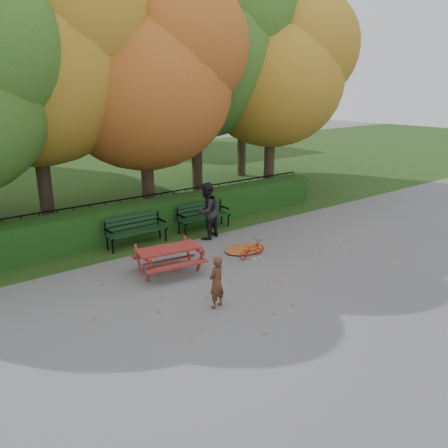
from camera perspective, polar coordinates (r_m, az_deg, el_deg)
ground at (r=10.97m, az=3.61°, el=-6.55°), size 90.00×90.00×0.00m
grass_strip at (r=22.94m, az=-20.13°, el=5.18°), size 90.00×90.00×0.00m
building_right at (r=38.44m, az=-16.10°, el=19.08°), size 9.00×6.00×12.00m
hedge at (r=14.28m, az=-8.31°, el=1.17°), size 13.00×0.90×1.00m
iron_fence at (r=14.95m, az=-9.83°, el=1.98°), size 14.00×0.04×1.02m
tree_b at (r=14.89m, az=-22.54°, el=19.85°), size 6.72×6.40×8.79m
tree_c at (r=15.41m, az=-9.03°, el=18.61°), size 6.30×6.00×8.00m
tree_d at (r=18.17m, az=-2.23°, el=22.24°), size 7.14×6.80×9.58m
tree_e at (r=18.71m, az=7.58°, el=19.21°), size 6.09×5.80×8.16m
tree_g at (r=22.88m, az=3.53°, el=19.69°), size 6.30×6.00×8.55m
bench_left at (r=13.02m, az=-11.53°, el=-0.51°), size 1.80×0.57×0.88m
bench_right at (r=14.18m, az=-2.84°, el=1.30°), size 1.80×0.57×0.88m
picnic_table at (r=10.91m, az=-7.20°, el=-3.86°), size 1.72×1.47×0.75m
leaf_pile at (r=12.49m, az=2.74°, el=-3.25°), size 1.35×1.00×0.09m
leaf_scatter at (r=11.17m, az=2.59°, el=-6.03°), size 9.00×5.70×0.01m
child at (r=9.17m, az=-1.00°, el=-7.62°), size 0.47×0.37×1.14m
adult at (r=13.23m, az=-2.30°, el=1.71°), size 1.02×0.91×1.74m
bicycle at (r=11.94m, az=3.63°, el=-3.27°), size 0.93×0.38×0.48m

